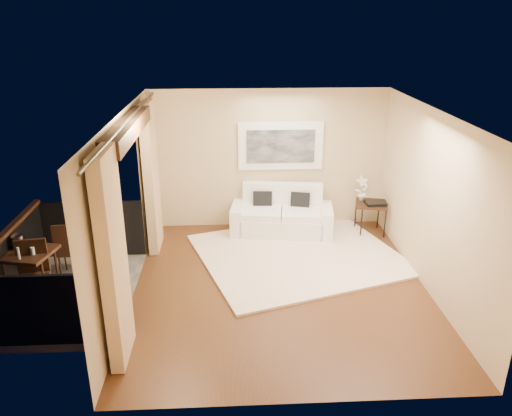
{
  "coord_description": "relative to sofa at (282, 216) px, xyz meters",
  "views": [
    {
      "loc": [
        -0.74,
        -6.77,
        3.99
      ],
      "look_at": [
        -0.34,
        0.71,
        1.05
      ],
      "focal_mm": 35.0,
      "sensor_mm": 36.0,
      "label": 1
    }
  ],
  "objects": [
    {
      "name": "tray",
      "position": [
        1.76,
        -0.2,
        0.32
      ],
      "size": [
        0.38,
        0.29,
        0.05
      ],
      "primitive_type": "cube",
      "rotation": [
        0.0,
        0.0,
        0.02
      ],
      "color": "black",
      "rests_on": "side_table"
    },
    {
      "name": "floor",
      "position": [
        -0.24,
        -2.09,
        -0.32
      ],
      "size": [
        5.0,
        5.0,
        0.0
      ],
      "primitive_type": "plane",
      "color": "#553119",
      "rests_on": "ground"
    },
    {
      "name": "balcony_chair_far",
      "position": [
        -3.54,
        -1.6,
        0.23
      ],
      "size": [
        0.44,
        0.44,
        0.95
      ],
      "rotation": [
        0.0,
        0.0,
        3.21
      ],
      "color": "#321B10",
      "rests_on": "balcony"
    },
    {
      "name": "glass_b",
      "position": [
        -3.73,
        -2.16,
        0.5
      ],
      "size": [
        0.06,
        0.06,
        0.12
      ],
      "primitive_type": "cylinder",
      "color": "silver",
      "rests_on": "bistro_table"
    },
    {
      "name": "curtains",
      "position": [
        -2.35,
        -2.09,
        1.01
      ],
      "size": [
        0.16,
        4.8,
        2.64
      ],
      "color": "#DCB787",
      "rests_on": "ground"
    },
    {
      "name": "balcony",
      "position": [
        -3.54,
        -2.09,
        -0.15
      ],
      "size": [
        1.81,
        2.6,
        1.17
      ],
      "color": "#605B56",
      "rests_on": "ground"
    },
    {
      "name": "rug",
      "position": [
        0.19,
        -1.03,
        -0.3
      ],
      "size": [
        4.03,
        3.75,
        0.04
      ],
      "primitive_type": "cube",
      "rotation": [
        0.0,
        0.0,
        0.32
      ],
      "color": "#FFE6CD",
      "rests_on": "floor"
    },
    {
      "name": "side_table",
      "position": [
        1.69,
        -0.13,
        0.23
      ],
      "size": [
        0.68,
        0.68,
        0.62
      ],
      "rotation": [
        0.0,
        0.0,
        -0.23
      ],
      "color": "#321B10",
      "rests_on": "floor"
    },
    {
      "name": "room_shell",
      "position": [
        -2.37,
        -2.09,
        2.2
      ],
      "size": [
        5.0,
        6.4,
        5.0
      ],
      "color": "white",
      "rests_on": "ground"
    },
    {
      "name": "sofa",
      "position": [
        0.0,
        0.0,
        0.0
      ],
      "size": [
        2.0,
        1.06,
        0.92
      ],
      "rotation": [
        0.0,
        0.0,
        -0.13
      ],
      "color": "white",
      "rests_on": "floor"
    },
    {
      "name": "glass_a",
      "position": [
        -3.81,
        -2.31,
        0.5
      ],
      "size": [
        0.06,
        0.06,
        0.12
      ],
      "primitive_type": "cylinder",
      "color": "white",
      "rests_on": "bistro_table"
    },
    {
      "name": "candle",
      "position": [
        -3.87,
        -2.03,
        0.48
      ],
      "size": [
        0.06,
        0.06,
        0.07
      ],
      "primitive_type": "cylinder",
      "color": "red",
      "rests_on": "bistro_table"
    },
    {
      "name": "vase",
      "position": [
        -3.95,
        -2.44,
        0.53
      ],
      "size": [
        0.04,
        0.04,
        0.18
      ],
      "primitive_type": "cylinder",
      "color": "silver",
      "rests_on": "bistro_table"
    },
    {
      "name": "bistro_table",
      "position": [
        -3.92,
        -2.22,
        0.36
      ],
      "size": [
        0.78,
        0.78,
        0.77
      ],
      "rotation": [
        0.0,
        0.0,
        -0.22
      ],
      "color": "#321B10",
      "rests_on": "balcony"
    },
    {
      "name": "artwork",
      "position": [
        -0.01,
        0.38,
        1.3
      ],
      "size": [
        1.62,
        0.07,
        0.92
      ],
      "color": "white",
      "rests_on": "room_shell"
    },
    {
      "name": "balcony_chair_near",
      "position": [
        -3.83,
        -2.38,
        0.25
      ],
      "size": [
        0.49,
        0.5,
        1.0
      ],
      "rotation": [
        0.0,
        0.0,
        0.16
      ],
      "color": "#321B10",
      "rests_on": "balcony"
    },
    {
      "name": "orchid",
      "position": [
        1.52,
        -0.02,
        0.54
      ],
      "size": [
        0.31,
        0.27,
        0.5
      ],
      "primitive_type": "imported",
      "rotation": [
        0.0,
        0.0,
        0.39
      ],
      "color": "white",
      "rests_on": "side_table"
    },
    {
      "name": "ice_bucket",
      "position": [
        -4.11,
        -2.07,
        0.54
      ],
      "size": [
        0.18,
        0.18,
        0.2
      ],
      "primitive_type": "cylinder",
      "color": "silver",
      "rests_on": "bistro_table"
    }
  ]
}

